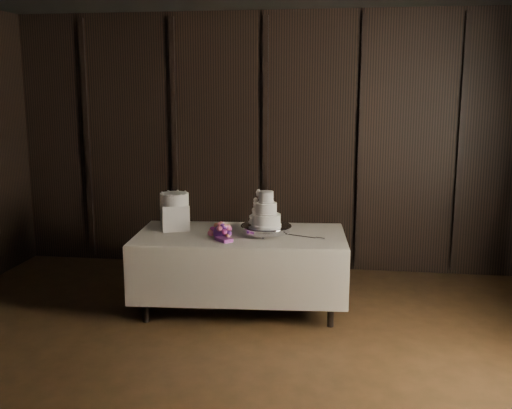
% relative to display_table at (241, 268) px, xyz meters
% --- Properties ---
extents(room, '(6.08, 7.08, 3.08)m').
position_rel_display_table_xyz_m(room, '(0.05, -2.00, 1.08)').
color(room, black).
rests_on(room, ground).
extents(display_table, '(2.07, 1.19, 0.76)m').
position_rel_display_table_xyz_m(display_table, '(0.00, 0.00, 0.00)').
color(display_table, beige).
rests_on(display_table, ground).
extents(cake_stand, '(0.56, 0.56, 0.09)m').
position_rel_display_table_xyz_m(cake_stand, '(0.25, 0.00, 0.39)').
color(cake_stand, silver).
rests_on(cake_stand, display_table).
extents(wedding_cake, '(0.32, 0.27, 0.33)m').
position_rel_display_table_xyz_m(wedding_cake, '(0.22, -0.01, 0.56)').
color(wedding_cake, white).
rests_on(wedding_cake, cake_stand).
extents(bouquet, '(0.46, 0.46, 0.18)m').
position_rel_display_table_xyz_m(bouquet, '(-0.15, -0.17, 0.40)').
color(bouquet, '#D55771').
rests_on(bouquet, display_table).
extents(box_pedestal, '(0.34, 0.34, 0.25)m').
position_rel_display_table_xyz_m(box_pedestal, '(-0.67, 0.10, 0.47)').
color(box_pedestal, white).
rests_on(box_pedestal, display_table).
extents(small_cake, '(0.31, 0.31, 0.11)m').
position_rel_display_table_xyz_m(small_cake, '(-0.67, 0.10, 0.65)').
color(small_cake, white).
rests_on(small_cake, box_pedestal).
extents(cake_knife, '(0.35, 0.16, 0.01)m').
position_rel_display_table_xyz_m(cake_knife, '(0.59, -0.04, 0.35)').
color(cake_knife, silver).
rests_on(cake_knife, display_table).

